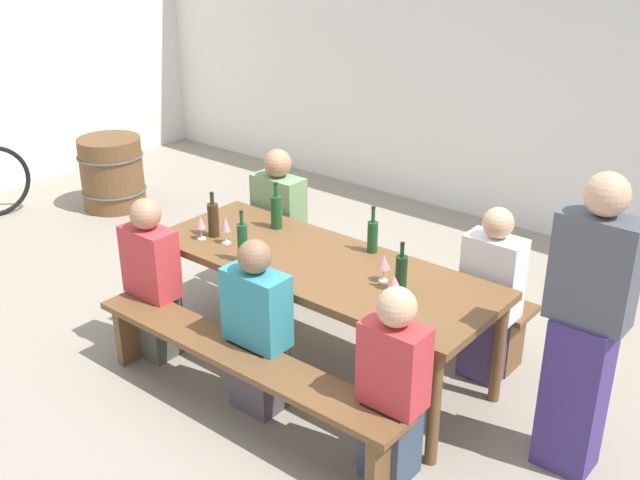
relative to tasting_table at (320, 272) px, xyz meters
The scene contains 21 objects.
ground_plane 0.68m from the tasting_table, ahead, with size 24.00×24.00×0.00m, color gray.
back_wall 3.21m from the tasting_table, 90.00° to the left, with size 14.00×0.20×3.20m, color silver.
tasting_table is the anchor object (origin of this frame).
bench_near 0.79m from the tasting_table, 90.00° to the right, with size 2.21×0.30×0.45m.
bench_far 0.79m from the tasting_table, 90.00° to the left, with size 2.21×0.30×0.45m.
wine_bottle_0 0.52m from the tasting_table, 142.30° to the right, with size 0.06×0.06×0.34m.
wine_bottle_1 0.63m from the tasting_table, ahead, with size 0.07×0.07×0.31m.
wine_bottle_2 0.41m from the tasting_table, 63.50° to the left, with size 0.07×0.07×0.31m.
wine_bottle_3 0.65m from the tasting_table, 157.88° to the left, with size 0.08×0.08×0.33m.
wine_bottle_4 0.84m from the tasting_table, behind, with size 0.07×0.07×0.31m.
wine_glass_0 0.67m from the tasting_table, 10.68° to the right, with size 0.07×0.07×0.15m.
wine_glass_1 0.71m from the tasting_table, 165.80° to the right, with size 0.06×0.06×0.19m.
wine_glass_2 0.89m from the tasting_table, 165.17° to the right, with size 0.07×0.07×0.16m.
wine_glass_3 0.49m from the tasting_table, ahead, with size 0.08×0.08×0.17m.
seated_guest_near_0 1.12m from the tasting_table, 148.47° to the right, with size 0.37×0.24×1.11m.
seated_guest_near_1 0.60m from the tasting_table, 89.57° to the right, with size 0.39×0.24×1.10m.
seated_guest_near_2 1.12m from the tasting_table, 31.40° to the right, with size 0.33×0.24×1.11m.
seated_guest_far_0 1.05m from the tasting_table, 146.33° to the left, with size 0.40×0.24×1.17m.
seated_guest_far_1 1.07m from the tasting_table, 32.94° to the left, with size 0.36×0.24×1.16m.
standing_host 1.65m from the tasting_table, ahead, with size 0.40×0.24×1.67m.
wine_barrel 3.54m from the tasting_table, 164.91° to the left, with size 0.64×0.64×0.71m.
Camera 1 is at (2.67, -3.29, 2.79)m, focal length 42.38 mm.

